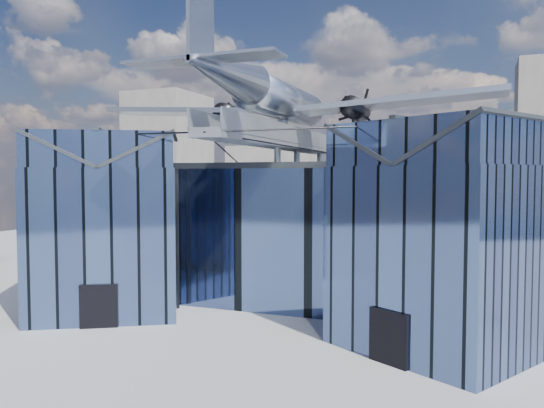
% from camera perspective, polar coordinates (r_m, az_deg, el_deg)
% --- Properties ---
extents(ground_plane, '(120.00, 120.00, 0.00)m').
position_cam_1_polar(ground_plane, '(33.34, -1.27, -12.63)').
color(ground_plane, gray).
extents(museum, '(32.88, 24.50, 17.60)m').
position_cam_1_polar(museum, '(37.70, 2.10, -2.24)').
color(museum, '#425787').
rests_on(museum, ground).
extents(bg_towers, '(77.00, 24.50, 26.00)m').
position_cam_1_polar(bg_towers, '(80.89, 13.51, 3.64)').
color(bg_towers, slate).
rests_on(bg_towers, ground).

